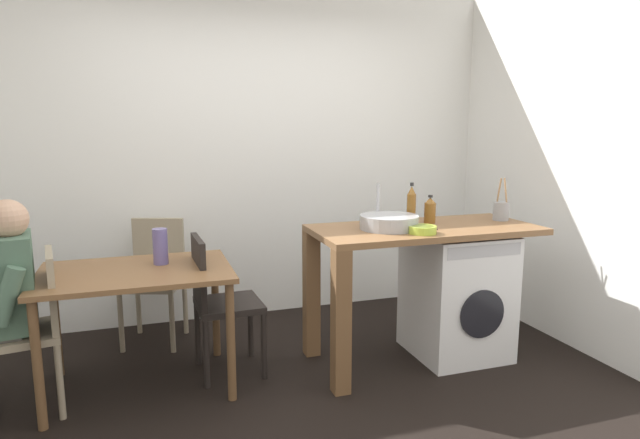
% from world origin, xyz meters
% --- Properties ---
extents(ground_plane, '(5.46, 5.46, 0.00)m').
position_xyz_m(ground_plane, '(0.00, 0.00, 0.00)').
color(ground_plane, black).
extents(wall_back, '(4.60, 0.10, 2.70)m').
position_xyz_m(wall_back, '(0.00, 1.75, 1.35)').
color(wall_back, white).
rests_on(wall_back, ground_plane).
extents(wall_counter_side, '(0.10, 3.80, 2.70)m').
position_xyz_m(wall_counter_side, '(2.15, 0.00, 1.35)').
color(wall_counter_side, white).
rests_on(wall_counter_side, ground_plane).
extents(dining_table, '(1.10, 0.76, 0.74)m').
position_xyz_m(dining_table, '(-0.86, 0.60, 0.64)').
color(dining_table, brown).
rests_on(dining_table, ground_plane).
extents(chair_person_seat, '(0.46, 0.46, 0.90)m').
position_xyz_m(chair_person_seat, '(-1.40, 0.51, 0.51)').
color(chair_person_seat, gray).
rests_on(chair_person_seat, ground_plane).
extents(chair_opposite, '(0.42, 0.42, 0.90)m').
position_xyz_m(chair_opposite, '(-0.38, 0.65, 0.51)').
color(chair_opposite, black).
rests_on(chair_opposite, ground_plane).
extents(chair_spare_by_wall, '(0.51, 0.51, 0.90)m').
position_xyz_m(chair_spare_by_wall, '(-0.73, 1.37, 0.51)').
color(chair_spare_by_wall, gray).
rests_on(chair_spare_by_wall, ground_plane).
extents(kitchen_counter, '(1.50, 0.68, 0.92)m').
position_xyz_m(kitchen_counter, '(0.76, 0.44, 0.76)').
color(kitchen_counter, brown).
rests_on(kitchen_counter, ground_plane).
extents(washing_machine, '(0.60, 0.61, 0.86)m').
position_xyz_m(washing_machine, '(1.24, 0.44, 0.43)').
color(washing_machine, white).
rests_on(washing_machine, ground_plane).
extents(sink_basin, '(0.38, 0.38, 0.09)m').
position_xyz_m(sink_basin, '(0.71, 0.44, 0.97)').
color(sink_basin, '#9EA0A5').
rests_on(sink_basin, kitchen_counter).
extents(tap, '(0.02, 0.02, 0.28)m').
position_xyz_m(tap, '(0.71, 0.62, 1.06)').
color(tap, '#B2B2B7').
rests_on(tap, kitchen_counter).
extents(bottle_tall_green, '(0.06, 0.06, 0.28)m').
position_xyz_m(bottle_tall_green, '(0.93, 0.56, 1.05)').
color(bottle_tall_green, brown).
rests_on(bottle_tall_green, kitchen_counter).
extents(bottle_squat_brown, '(0.08, 0.08, 0.19)m').
position_xyz_m(bottle_squat_brown, '(1.07, 0.55, 1.01)').
color(bottle_squat_brown, brown).
rests_on(bottle_squat_brown, kitchen_counter).
extents(mixing_bowl, '(0.17, 0.17, 0.05)m').
position_xyz_m(mixing_bowl, '(0.84, 0.24, 0.95)').
color(mixing_bowl, '#A8C63D').
rests_on(mixing_bowl, kitchen_counter).
extents(utensil_crock, '(0.11, 0.11, 0.30)m').
position_xyz_m(utensil_crock, '(1.60, 0.49, 0.99)').
color(utensil_crock, gray).
rests_on(utensil_crock, kitchen_counter).
extents(vase, '(0.09, 0.09, 0.22)m').
position_xyz_m(vase, '(-0.71, 0.70, 0.85)').
color(vase, slate).
rests_on(vase, dining_table).
extents(scissors, '(0.15, 0.06, 0.01)m').
position_xyz_m(scissors, '(0.92, 0.34, 0.92)').
color(scissors, '#B2B2B7').
rests_on(scissors, kitchen_counter).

